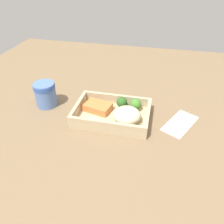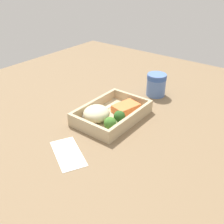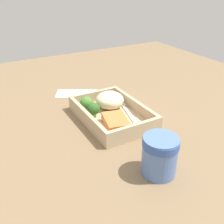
# 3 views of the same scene
# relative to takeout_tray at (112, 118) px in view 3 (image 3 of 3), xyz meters

# --- Properties ---
(ground_plane) EXTENTS (1.60, 1.60, 0.02)m
(ground_plane) POSITION_rel_takeout_tray_xyz_m (0.00, 0.00, -0.02)
(ground_plane) COLOR #7B6346
(takeout_tray) EXTENTS (0.27, 0.19, 0.01)m
(takeout_tray) POSITION_rel_takeout_tray_xyz_m (0.00, 0.00, 0.00)
(takeout_tray) COLOR tan
(takeout_tray) RESTS_ON ground_plane
(tray_rim) EXTENTS (0.27, 0.19, 0.04)m
(tray_rim) POSITION_rel_takeout_tray_xyz_m (0.00, 0.00, 0.02)
(tray_rim) COLOR tan
(tray_rim) RESTS_ON takeout_tray
(salmon_fillet) EXTENTS (0.11, 0.09, 0.03)m
(salmon_fillet) POSITION_rel_takeout_tray_xyz_m (-0.06, 0.02, 0.02)
(salmon_fillet) COLOR orange
(salmon_fillet) RESTS_ON takeout_tray
(mashed_potatoes) EXTENTS (0.10, 0.09, 0.05)m
(mashed_potatoes) POSITION_rel_takeout_tray_xyz_m (0.06, -0.02, 0.03)
(mashed_potatoes) COLOR beige
(mashed_potatoes) RESTS_ON takeout_tray
(broccoli_floret_1) EXTENTS (0.04, 0.04, 0.05)m
(broccoli_floret_1) POSITION_rel_takeout_tray_xyz_m (0.08, 0.05, 0.03)
(broccoli_floret_1) COLOR #76A45C
(broccoli_floret_1) RESTS_ON takeout_tray
(broccoli_floret_2) EXTENTS (0.04, 0.04, 0.05)m
(broccoli_floret_2) POSITION_rel_takeout_tray_xyz_m (0.03, 0.05, 0.03)
(broccoli_floret_2) COLOR #7DA75B
(broccoli_floret_2) RESTS_ON takeout_tray
(fork) EXTENTS (0.16, 0.06, 0.00)m
(fork) POSITION_rel_takeout_tray_xyz_m (0.01, -0.06, 0.01)
(fork) COLOR white
(fork) RESTS_ON takeout_tray
(paper_cup) EXTENTS (0.08, 0.08, 0.10)m
(paper_cup) POSITION_rel_takeout_tray_xyz_m (-0.27, 0.03, 0.05)
(paper_cup) COLOR #5376BA
(paper_cup) RESTS_ON ground_plane
(receipt_slip) EXTENTS (0.14, 0.17, 0.00)m
(receipt_slip) POSITION_rel_takeout_tray_xyz_m (0.25, 0.02, -0.00)
(receipt_slip) COLOR white
(receipt_slip) RESTS_ON ground_plane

